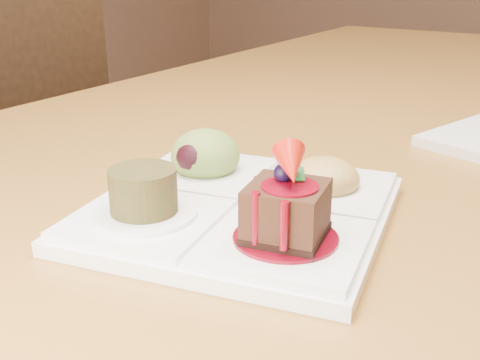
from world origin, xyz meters
The scene contains 3 objects.
dining_table centered at (0.00, 0.00, 0.68)m, with size 1.00×1.80×0.75m.
chair_left centered at (-0.70, -0.19, 0.59)m, with size 0.61×0.61×1.04m.
sampler_plate centered at (-0.02, -0.47, 0.77)m, with size 0.27×0.27×0.09m.
Camera 1 is at (0.22, -0.86, 0.96)m, focal length 45.00 mm.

